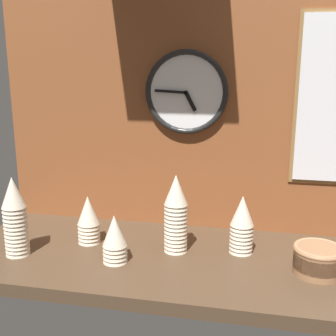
% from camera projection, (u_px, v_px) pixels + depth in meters
% --- Properties ---
extents(ground_plane, '(1.60, 0.56, 0.04)m').
position_uv_depth(ground_plane, '(211.00, 263.00, 1.32)').
color(ground_plane, '#4C3826').
extents(wall_tiled_back, '(1.60, 0.03, 1.05)m').
position_uv_depth(wall_tiled_back, '(223.00, 83.00, 1.44)').
color(wall_tiled_back, brown).
rests_on(wall_tiled_back, ground_plane).
extents(cup_stack_center_right, '(0.08, 0.08, 0.19)m').
position_uv_depth(cup_stack_center_right, '(242.00, 224.00, 1.33)').
color(cup_stack_center_right, beige).
rests_on(cup_stack_center_right, ground_plane).
extents(cup_stack_center, '(0.08, 0.08, 0.25)m').
position_uv_depth(cup_stack_center, '(176.00, 213.00, 1.33)').
color(cup_stack_center, beige).
rests_on(cup_stack_center, ground_plane).
extents(cup_stack_far_left, '(0.08, 0.08, 0.25)m').
position_uv_depth(cup_stack_far_left, '(15.00, 216.00, 1.31)').
color(cup_stack_far_left, beige).
rests_on(cup_stack_far_left, ground_plane).
extents(cup_stack_left, '(0.08, 0.08, 0.16)m').
position_uv_depth(cup_stack_left, '(89.00, 219.00, 1.41)').
color(cup_stack_left, beige).
rests_on(cup_stack_left, ground_plane).
extents(cup_stack_center_left, '(0.08, 0.08, 0.15)m').
position_uv_depth(cup_stack_center_left, '(115.00, 239.00, 1.27)').
color(cup_stack_center_left, beige).
rests_on(cup_stack_center_left, ground_plane).
extents(bowl_stack_right, '(0.14, 0.14, 0.08)m').
position_uv_depth(bowl_stack_right, '(318.00, 259.00, 1.21)').
color(bowl_stack_right, '#996B47').
rests_on(bowl_stack_right, ground_plane).
extents(wall_clock, '(0.29, 0.03, 0.29)m').
position_uv_depth(wall_clock, '(186.00, 92.00, 1.45)').
color(wall_clock, white).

